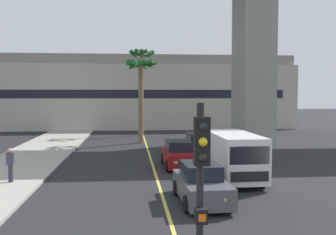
% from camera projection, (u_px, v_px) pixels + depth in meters
% --- Properties ---
extents(lane_stripe_center, '(0.14, 56.00, 0.01)m').
position_uv_depth(lane_stripe_center, '(152.00, 165.00, 24.11)').
color(lane_stripe_center, '#DBCC4C').
rests_on(lane_stripe_center, ground).
extents(pier_building_backdrop, '(38.43, 8.04, 9.09)m').
position_uv_depth(pier_building_backdrop, '(141.00, 93.00, 50.37)').
color(pier_building_backdrop, beige).
rests_on(pier_building_backdrop, ground).
extents(car_queue_front, '(1.96, 4.16, 1.56)m').
position_uv_depth(car_queue_front, '(201.00, 184.00, 15.70)').
color(car_queue_front, '#4C5156').
rests_on(car_queue_front, ground).
extents(car_queue_second, '(1.90, 4.14, 1.56)m').
position_uv_depth(car_queue_second, '(179.00, 155.00, 23.34)').
color(car_queue_second, maroon).
rests_on(car_queue_second, ground).
extents(car_queue_third, '(1.91, 4.14, 1.56)m').
position_uv_depth(car_queue_third, '(198.00, 146.00, 27.54)').
color(car_queue_third, maroon).
rests_on(car_queue_third, ground).
extents(delivery_van, '(2.20, 5.27, 2.36)m').
position_uv_depth(delivery_van, '(234.00, 155.00, 19.65)').
color(delivery_van, white).
rests_on(delivery_van, ground).
extents(traffic_light_median_near, '(0.24, 0.37, 4.20)m').
position_uv_depth(traffic_light_median_near, '(201.00, 196.00, 6.25)').
color(traffic_light_median_near, black).
rests_on(traffic_light_median_near, ground).
extents(palm_tree_near_median, '(2.72, 2.77, 7.41)m').
position_uv_depth(palm_tree_near_median, '(140.00, 76.00, 34.39)').
color(palm_tree_near_median, brown).
rests_on(palm_tree_near_median, ground).
extents(palm_tree_mid_median, '(2.68, 2.70, 9.01)m').
position_uv_depth(palm_tree_mid_median, '(142.00, 66.00, 40.70)').
color(palm_tree_mid_median, brown).
rests_on(palm_tree_mid_median, ground).
extents(pedestrian_near_crosswalk, '(0.34, 0.22, 1.62)m').
position_uv_depth(pedestrian_near_crosswalk, '(10.00, 164.00, 18.62)').
color(pedestrian_near_crosswalk, '#2D2D38').
rests_on(pedestrian_near_crosswalk, sidewalk_left).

